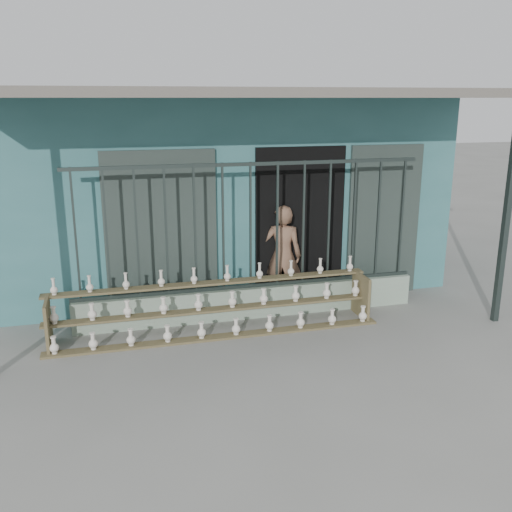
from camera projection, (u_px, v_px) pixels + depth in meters
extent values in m
plane|color=slate|center=(276.00, 353.00, 7.13)|extent=(60.00, 60.00, 0.00)
cube|color=#32676A|center=(211.00, 180.00, 10.71)|extent=(7.00, 5.00, 3.20)
cube|color=black|center=(299.00, 226.00, 8.73)|extent=(1.40, 0.12, 2.40)
cube|color=#222E2A|center=(161.00, 234.00, 8.17)|extent=(1.60, 0.08, 2.40)
cube|color=#222E2A|center=(383.00, 221.00, 9.04)|extent=(1.20, 0.08, 2.40)
cube|color=#59544C|center=(252.00, 93.00, 7.41)|extent=(7.40, 2.00, 0.12)
cube|color=#283330|center=(507.00, 215.00, 7.78)|extent=(0.08, 0.08, 3.10)
cube|color=gray|center=(251.00, 302.00, 8.29)|extent=(5.00, 0.20, 0.45)
cube|color=#283330|center=(76.00, 237.00, 7.40)|extent=(0.03, 0.03, 1.80)
cube|color=#283330|center=(107.00, 235.00, 7.50)|extent=(0.03, 0.03, 1.80)
cube|color=#283330|center=(137.00, 233.00, 7.60)|extent=(0.03, 0.03, 1.80)
cube|color=#283330|center=(166.00, 231.00, 7.69)|extent=(0.03, 0.03, 1.80)
cube|color=#283330|center=(195.00, 230.00, 7.79)|extent=(0.03, 0.03, 1.80)
cube|color=#283330|center=(223.00, 228.00, 7.89)|extent=(0.03, 0.03, 1.80)
cube|color=#283330|center=(251.00, 226.00, 7.98)|extent=(0.03, 0.03, 1.80)
cube|color=#283330|center=(277.00, 225.00, 8.08)|extent=(0.03, 0.03, 1.80)
cube|color=#283330|center=(303.00, 223.00, 8.18)|extent=(0.03, 0.03, 1.80)
cube|color=#283330|center=(329.00, 222.00, 8.28)|extent=(0.03, 0.03, 1.80)
cube|color=#283330|center=(354.00, 221.00, 8.37)|extent=(0.03, 0.03, 1.80)
cube|color=#283330|center=(378.00, 219.00, 8.47)|extent=(0.03, 0.03, 1.80)
cube|color=#283330|center=(402.00, 218.00, 8.57)|extent=(0.03, 0.03, 1.80)
cube|color=#283330|center=(250.00, 164.00, 7.75)|extent=(5.00, 0.04, 0.05)
cube|color=#283330|center=(251.00, 286.00, 8.22)|extent=(5.00, 0.04, 0.05)
cube|color=brown|center=(219.00, 337.00, 7.59)|extent=(4.50, 0.18, 0.03)
cube|color=brown|center=(215.00, 309.00, 7.74)|extent=(4.50, 0.18, 0.03)
cube|color=brown|center=(211.00, 283.00, 7.89)|extent=(4.50, 0.18, 0.03)
cube|color=brown|center=(48.00, 325.00, 7.21)|extent=(0.04, 0.55, 0.64)
cube|color=brown|center=(361.00, 296.00, 8.27)|extent=(0.04, 0.55, 0.64)
imported|color=brown|center=(283.00, 256.00, 8.65)|extent=(0.67, 0.57, 1.56)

